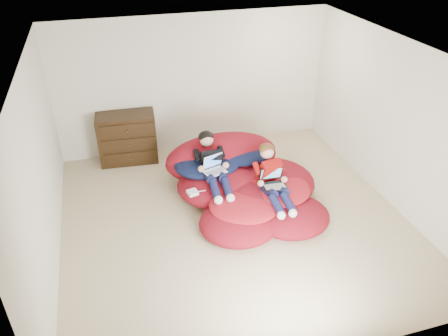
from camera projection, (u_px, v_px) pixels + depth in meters
room_shell at (234, 207)px, 6.46m from camera, size 5.10×5.10×2.77m
dresser at (127, 138)px, 7.85m from camera, size 1.05×0.61×0.92m
beanbag_pile at (243, 183)px, 6.92m from camera, size 2.32×2.44×0.88m
cream_pillow at (197, 149)px, 7.17m from camera, size 0.44×0.28×0.28m
older_boy at (212, 161)px, 6.75m from camera, size 0.34×1.22×0.66m
younger_boy at (272, 175)px, 6.45m from camera, size 0.36×1.05×0.73m
laptop_white at (214, 167)px, 6.66m from camera, size 0.37×0.36×0.24m
laptop_black at (273, 181)px, 6.44m from camera, size 0.37×0.35×0.25m
power_adapter at (193, 192)px, 6.44m from camera, size 0.17×0.17×0.05m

